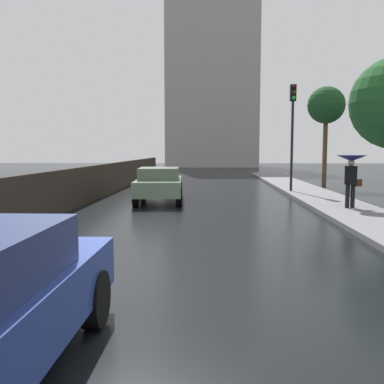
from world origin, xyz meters
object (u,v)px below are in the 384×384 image
object	(u,v)px
pedestrian_with_umbrella_near	(351,167)
traffic_light	(293,119)
street_tree_mid	(326,106)
car_green_near_kerb	(159,183)

from	to	relation	value
pedestrian_with_umbrella_near	traffic_light	xyz separation A→B (m)	(-0.85, 5.81, 2.01)
traffic_light	street_tree_mid	world-z (taller)	street_tree_mid
pedestrian_with_umbrella_near	car_green_near_kerb	bearing A→B (deg)	-29.27
car_green_near_kerb	traffic_light	size ratio (longest dim) A/B	0.90
pedestrian_with_umbrella_near	traffic_light	bearing A→B (deg)	-89.54
pedestrian_with_umbrella_near	traffic_light	distance (m)	6.20
pedestrian_with_umbrella_near	street_tree_mid	bearing A→B (deg)	-107.74
pedestrian_with_umbrella_near	street_tree_mid	distance (m)	10.18
pedestrian_with_umbrella_near	street_tree_mid	xyz separation A→B (m)	(1.67, 9.61, 2.94)
car_green_near_kerb	street_tree_mid	bearing A→B (deg)	-143.71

